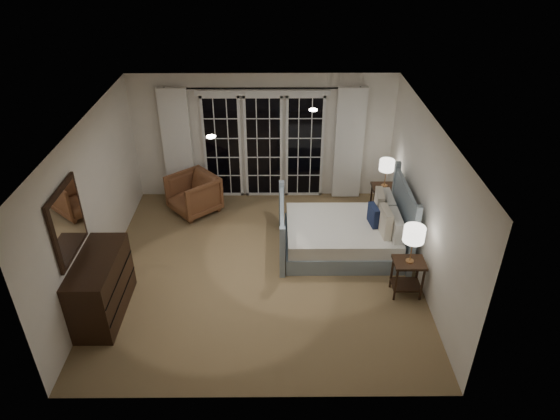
{
  "coord_description": "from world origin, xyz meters",
  "views": [
    {
      "loc": [
        0.26,
        -6.47,
        5.04
      ],
      "look_at": [
        0.31,
        0.12,
        1.05
      ],
      "focal_mm": 32.0,
      "sensor_mm": 36.0,
      "label": 1
    }
  ],
  "objects_px": {
    "lamp_left": "(414,235)",
    "dresser": "(101,287)",
    "bed": "(345,234)",
    "lamp_right": "(387,166)",
    "armchair": "(194,194)",
    "nightstand_right": "(383,196)",
    "nightstand_left": "(408,273)"
  },
  "relations": [
    {
      "from": "lamp_left",
      "to": "dresser",
      "type": "distance_m",
      "value": 4.49
    },
    {
      "from": "armchair",
      "to": "dresser",
      "type": "height_order",
      "value": "dresser"
    },
    {
      "from": "nightstand_left",
      "to": "nightstand_right",
      "type": "height_order",
      "value": "nightstand_left"
    },
    {
      "from": "bed",
      "to": "armchair",
      "type": "xyz_separation_m",
      "value": [
        -2.75,
        1.28,
        0.06
      ]
    },
    {
      "from": "lamp_left",
      "to": "dresser",
      "type": "height_order",
      "value": "lamp_left"
    },
    {
      "from": "nightstand_right",
      "to": "armchair",
      "type": "distance_m",
      "value": 3.6
    },
    {
      "from": "nightstand_left",
      "to": "lamp_left",
      "type": "bearing_deg",
      "value": -90.0
    },
    {
      "from": "lamp_left",
      "to": "lamp_right",
      "type": "distance_m",
      "value": 2.34
    },
    {
      "from": "nightstand_left",
      "to": "lamp_right",
      "type": "relative_size",
      "value": 1.13
    },
    {
      "from": "lamp_right",
      "to": "dresser",
      "type": "xyz_separation_m",
      "value": [
        -4.5,
        -2.72,
        -0.55
      ]
    },
    {
      "from": "bed",
      "to": "dresser",
      "type": "relative_size",
      "value": 1.56
    },
    {
      "from": "bed",
      "to": "armchair",
      "type": "relative_size",
      "value": 2.52
    },
    {
      "from": "nightstand_right",
      "to": "armchair",
      "type": "relative_size",
      "value": 0.72
    },
    {
      "from": "bed",
      "to": "dresser",
      "type": "xyz_separation_m",
      "value": [
        -3.65,
        -1.55,
        0.16
      ]
    },
    {
      "from": "bed",
      "to": "armchair",
      "type": "bearing_deg",
      "value": 155.11
    },
    {
      "from": "lamp_left",
      "to": "dresser",
      "type": "xyz_separation_m",
      "value": [
        -4.43,
        -0.38,
        -0.61
      ]
    },
    {
      "from": "nightstand_right",
      "to": "lamp_right",
      "type": "xyz_separation_m",
      "value": [
        -0.0,
        -0.0,
        0.63
      ]
    },
    {
      "from": "lamp_left",
      "to": "lamp_right",
      "type": "xyz_separation_m",
      "value": [
        0.06,
        2.34,
        -0.06
      ]
    },
    {
      "from": "lamp_left",
      "to": "armchair",
      "type": "distance_m",
      "value": 4.36
    },
    {
      "from": "armchair",
      "to": "dresser",
      "type": "relative_size",
      "value": 0.62
    },
    {
      "from": "lamp_right",
      "to": "dresser",
      "type": "bearing_deg",
      "value": -148.86
    },
    {
      "from": "nightstand_right",
      "to": "dresser",
      "type": "height_order",
      "value": "dresser"
    },
    {
      "from": "bed",
      "to": "lamp_right",
      "type": "bearing_deg",
      "value": 54.09
    },
    {
      "from": "bed",
      "to": "armchair",
      "type": "distance_m",
      "value": 3.04
    },
    {
      "from": "bed",
      "to": "dresser",
      "type": "height_order",
      "value": "bed"
    },
    {
      "from": "lamp_right",
      "to": "dresser",
      "type": "height_order",
      "value": "lamp_right"
    },
    {
      "from": "armchair",
      "to": "bed",
      "type": "bearing_deg",
      "value": 24.13
    },
    {
      "from": "nightstand_right",
      "to": "dresser",
      "type": "xyz_separation_m",
      "value": [
        -4.5,
        -2.72,
        0.08
      ]
    },
    {
      "from": "lamp_right",
      "to": "lamp_left",
      "type": "bearing_deg",
      "value": -91.55
    },
    {
      "from": "lamp_left",
      "to": "dresser",
      "type": "bearing_deg",
      "value": -175.1
    },
    {
      "from": "armchair",
      "to": "dresser",
      "type": "xyz_separation_m",
      "value": [
        -0.9,
        -2.83,
        0.1
      ]
    },
    {
      "from": "bed",
      "to": "nightstand_left",
      "type": "relative_size",
      "value": 3.44
    }
  ]
}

